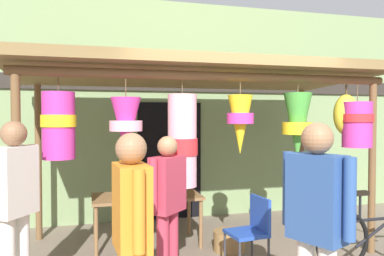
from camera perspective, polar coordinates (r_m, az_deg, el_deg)
shop_facade at (r=6.73m, az=-1.36°, el=2.59°), size 10.15×0.29×3.73m
market_stall_canopy at (r=4.92m, az=2.00°, el=5.38°), size 4.71×2.19×2.44m
display_table at (r=5.32m, az=-6.78°, el=-10.62°), size 1.46×0.73×0.69m
flower_heap_on_table at (r=5.29m, az=-6.73°, el=-8.99°), size 0.79×0.55×0.17m
folding_chair at (r=4.52m, az=8.99°, el=-14.41°), size 0.44×0.44×0.84m
wicker_basket_by_table at (r=5.23m, az=5.61°, el=-16.43°), size 0.42×0.42×0.26m
parked_bicycle at (r=5.17m, az=26.22°, el=-14.26°), size 1.75×0.44×0.92m
vendor_in_orange at (r=4.03m, az=-3.68°, el=-10.39°), size 0.44×0.45×1.55m
customer_foreground at (r=3.91m, az=-24.99°, el=-9.30°), size 0.40×0.51×1.72m
shopper_by_bananas at (r=3.00m, az=18.12°, el=-12.61°), size 0.36×0.55×1.71m
passerby_at_right at (r=2.82m, az=-9.03°, el=-14.49°), size 0.25×0.59×1.64m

